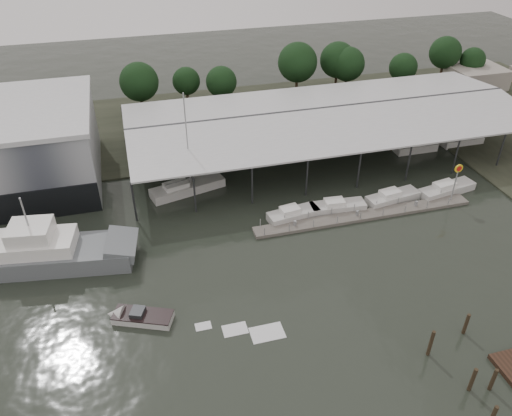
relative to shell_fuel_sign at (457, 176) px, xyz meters
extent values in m
plane|color=#232921|center=(-27.00, -9.99, -3.93)|extent=(200.00, 200.00, 0.00)
cube|color=#363A2B|center=(-27.00, 32.01, -3.83)|extent=(140.00, 30.00, 0.30)
cube|color=#92969B|center=(-55.00, 20.01, 1.07)|extent=(24.00, 20.00, 10.00)
cube|color=#2D2F32|center=(-10.00, 18.01, 2.84)|extent=(58.00, 0.40, 0.30)
cylinder|color=#2D2F32|center=(-39.00, 6.51, -1.18)|extent=(0.24, 0.24, 5.50)
cylinder|color=#2D2F32|center=(-39.00, 29.51, -1.18)|extent=(0.24, 0.24, 5.50)
cylinder|color=#2D2F32|center=(19.00, 29.51, -1.18)|extent=(0.24, 0.24, 5.50)
cube|color=slate|center=(-12.00, 0.01, -3.73)|extent=(28.00, 2.00, 0.40)
cylinder|color=gray|center=(-25.00, -0.89, -3.13)|extent=(0.10, 0.10, 1.20)
cylinder|color=gray|center=(1.00, 0.91, -3.13)|extent=(0.10, 0.10, 1.20)
cube|color=gray|center=(-13.00, 0.01, -3.23)|extent=(0.30, 0.30, 0.70)
cylinder|color=gray|center=(0.00, 0.01, -1.43)|extent=(0.16, 0.16, 5.00)
cylinder|color=yellow|center=(0.00, 0.01, 1.07)|extent=(1.10, 0.12, 1.10)
cylinder|color=red|center=(0.00, -0.06, 1.07)|extent=(0.70, 0.05, 0.70)
cube|color=gray|center=(28.00, 35.01, -1.93)|extent=(10.00, 8.00, 4.00)
cube|color=#585E62|center=(-48.58, 0.77, -3.03)|extent=(18.24, 7.80, 2.40)
cube|color=#585E62|center=(-40.89, -0.37, -2.03)|extent=(4.06, 5.50, 1.83)
cube|color=white|center=(-49.63, 0.93, -1.24)|extent=(8.85, 5.54, 1.80)
cube|color=white|center=(-49.63, 0.93, 0.47)|extent=(4.74, 4.32, 1.61)
cylinder|color=gray|center=(-49.63, 0.93, 2.87)|extent=(0.18, 0.18, 3.50)
cube|color=silver|center=(-31.99, 11.44, -3.43)|extent=(10.19, 4.99, 1.40)
cube|color=white|center=(-33.52, 11.05, -2.53)|extent=(3.50, 2.53, 0.80)
cylinder|color=gray|center=(-31.52, 11.57, 3.37)|extent=(0.16, 0.16, 12.58)
cylinder|color=gray|center=(-33.23, 11.12, -2.03)|extent=(3.42, 1.00, 0.12)
cube|color=silver|center=(-39.57, -10.18, -3.58)|extent=(5.88, 4.00, 0.90)
cone|color=silver|center=(-42.07, -9.12, -3.58)|extent=(2.25, 2.47, 2.00)
cube|color=black|center=(-39.57, -10.18, -3.18)|extent=(5.91, 4.05, 0.12)
cube|color=#2D2F32|center=(-39.97, -10.01, -2.93)|extent=(1.65, 1.76, 0.50)
cube|color=silver|center=(-34.25, -12.43, -3.91)|extent=(2.30, 1.50, 0.04)
cube|color=silver|center=(-31.49, -13.59, -3.91)|extent=(3.10, 2.00, 0.04)
cube|color=silver|center=(-28.72, -14.76, -3.91)|extent=(3.90, 2.50, 0.04)
cube|color=silver|center=(-20.50, 1.97, -3.43)|extent=(6.64, 3.09, 1.10)
cube|color=white|center=(-21.00, 1.97, -2.63)|extent=(2.44, 1.91, 0.70)
cube|color=silver|center=(-14.66, 2.12, -3.43)|extent=(7.04, 2.74, 1.10)
cube|color=white|center=(-15.16, 2.12, -2.63)|extent=(2.53, 1.79, 0.70)
cube|color=silver|center=(-7.01, 2.25, -3.43)|extent=(7.44, 3.30, 1.10)
cube|color=white|center=(-7.51, 2.25, -2.63)|extent=(2.73, 1.98, 0.70)
cube|color=silver|center=(0.81, 2.20, -3.43)|extent=(8.32, 3.60, 1.10)
cube|color=white|center=(0.31, 2.20, -2.63)|extent=(3.06, 2.08, 0.70)
cylinder|color=#392D1C|center=(-12.85, -25.29, -3.02)|extent=(0.32, 0.32, 3.00)
cylinder|color=#392D1C|center=(-14.52, -24.91, -2.94)|extent=(0.32, 0.32, 3.17)
cylinder|color=#392D1C|center=(-15.82, -20.82, -2.78)|extent=(0.32, 0.32, 3.48)
cylinder|color=#392D1C|center=(-11.35, -19.50, -3.04)|extent=(0.32, 0.32, 2.97)
cylinder|color=#302215|center=(-35.66, 37.21, -1.64)|extent=(0.50, 0.50, 4.58)
sphere|color=#183817|center=(-35.66, 37.21, 2.48)|extent=(6.41, 6.41, 6.41)
cylinder|color=#302215|center=(-27.54, 39.99, -2.20)|extent=(0.50, 0.50, 3.44)
sphere|color=#183817|center=(-27.54, 39.99, 0.90)|extent=(4.82, 4.82, 4.82)
cylinder|color=#302215|center=(-21.95, 36.70, -2.03)|extent=(0.50, 0.50, 3.79)
sphere|color=#183817|center=(-21.95, 36.70, 1.37)|extent=(5.30, 5.30, 5.30)
cylinder|color=#302215|center=(-7.72, 38.14, -1.42)|extent=(0.50, 0.50, 5.02)
sphere|color=#183817|center=(-7.72, 38.14, 3.10)|extent=(7.02, 7.02, 7.02)
cylinder|color=#302215|center=(0.44, 39.08, -1.60)|extent=(0.50, 0.50, 4.65)
sphere|color=#183817|center=(0.44, 39.08, 2.59)|extent=(6.51, 6.51, 6.51)
cylinder|color=#302215|center=(1.68, 37.35, -1.72)|extent=(0.50, 0.50, 4.41)
sphere|color=#183817|center=(1.68, 37.35, 2.25)|extent=(6.18, 6.18, 6.18)
cylinder|color=#302215|center=(12.20, 35.74, -2.08)|extent=(0.50, 0.50, 3.69)
sphere|color=#183817|center=(12.20, 35.74, 1.24)|extent=(5.17, 5.17, 5.17)
cylinder|color=#302215|center=(22.95, 39.07, -1.75)|extent=(0.50, 0.50, 4.36)
sphere|color=#183817|center=(22.95, 39.07, 2.17)|extent=(6.10, 6.10, 6.10)
cylinder|color=#302215|center=(28.04, 37.08, -2.21)|extent=(0.50, 0.50, 3.43)
sphere|color=#183817|center=(28.04, 37.08, 0.87)|extent=(4.80, 4.80, 4.80)
camera|label=1|loc=(-38.00, -44.90, 31.18)|focal=35.00mm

